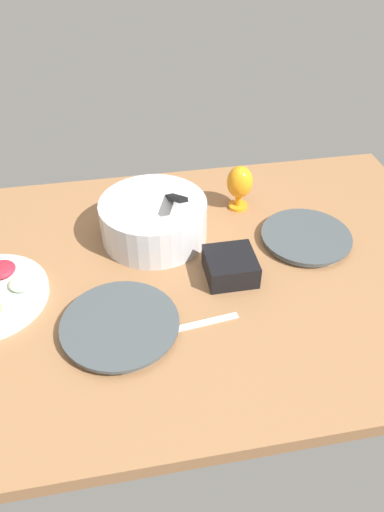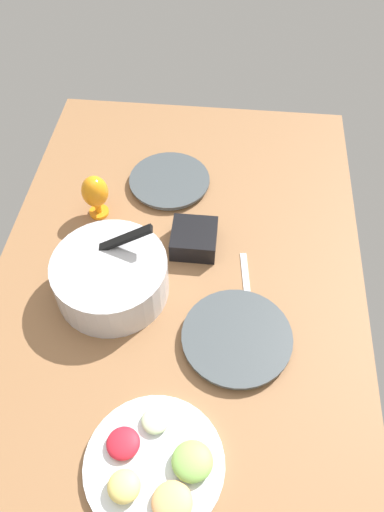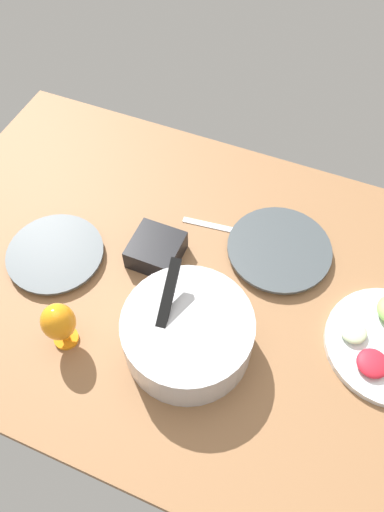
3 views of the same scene
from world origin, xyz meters
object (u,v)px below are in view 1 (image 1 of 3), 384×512
at_px(dinner_plate_right, 306,237).
at_px(square_bowl_black, 230,265).
at_px(mixing_bowl, 154,218).
at_px(hurricane_glass_orange, 240,183).
at_px(dinner_plate_left, 120,326).

bearing_deg(dinner_plate_right, square_bowl_black, -157.47).
height_order(mixing_bowl, hurricane_glass_orange, mixing_bowl).
distance_m(dinner_plate_right, square_bowl_black, 0.27).
xyz_separation_m(mixing_bowl, hurricane_glass_orange, (0.28, 0.10, 0.02)).
distance_m(hurricane_glass_orange, square_bowl_black, 0.33).
height_order(dinner_plate_left, hurricane_glass_orange, hurricane_glass_orange).
relative_size(mixing_bowl, square_bowl_black, 2.35).
relative_size(dinner_plate_right, square_bowl_black, 2.01).
distance_m(dinner_plate_right, mixing_bowl, 0.44).
distance_m(dinner_plate_left, mixing_bowl, 0.37).
relative_size(dinner_plate_right, mixing_bowl, 0.85).
xyz_separation_m(dinner_plate_right, hurricane_glass_orange, (-0.15, 0.20, 0.08)).
bearing_deg(hurricane_glass_orange, square_bowl_black, -108.34).
height_order(dinner_plate_left, mixing_bowl, mixing_bowl).
bearing_deg(mixing_bowl, hurricane_glass_orange, 19.82).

